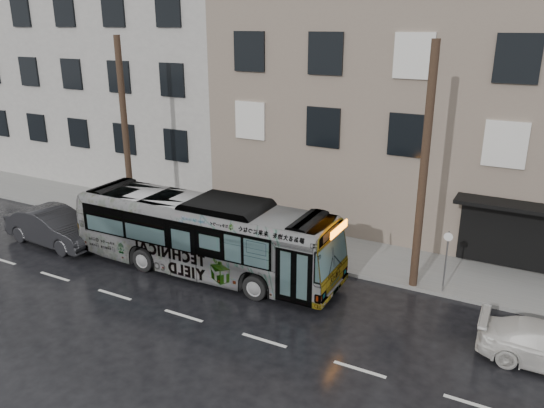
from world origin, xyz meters
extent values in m
plane|color=black|center=(0.00, 0.00, 0.00)|extent=(120.00, 120.00, 0.00)
cube|color=gray|center=(0.00, 4.90, 0.07)|extent=(90.00, 3.60, 0.15)
cube|color=gray|center=(5.00, 12.70, 5.50)|extent=(20.00, 12.00, 11.00)
cube|color=#B5B2AB|center=(-18.00, 14.20, 8.00)|extent=(26.00, 15.00, 16.00)
cylinder|color=#3D2B1E|center=(6.50, 3.30, 4.65)|extent=(0.30, 0.30, 9.00)
cylinder|color=#3D2B1E|center=(-7.50, 3.30, 4.65)|extent=(0.30, 0.30, 9.00)
cylinder|color=slate|center=(7.60, 3.30, 1.35)|extent=(0.06, 0.06, 2.40)
imported|color=#B2B2B2|center=(-1.39, 0.81, 1.58)|extent=(11.41, 2.83, 3.17)
imported|color=black|center=(-9.10, -0.10, 0.83)|extent=(5.11, 2.03, 1.65)
camera|label=1|loc=(10.33, -15.29, 9.59)|focal=35.00mm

